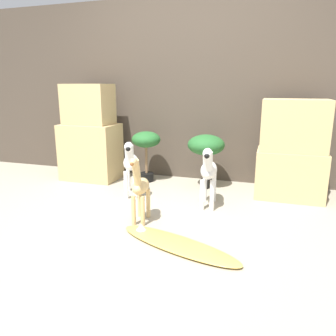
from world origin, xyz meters
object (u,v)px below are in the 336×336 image
Objects in this scene: zebra_right at (209,171)px; potted_palm_front at (206,146)px; giraffe_figurine at (140,187)px; potted_palm_back at (146,144)px; surfboard at (176,244)px; zebra_left at (131,163)px.

zebra_right is 0.99× the size of potted_palm_front.
potted_palm_front reaches higher than giraffe_figurine.
potted_palm_back reaches higher than surfboard.
surfboard is (-0.06, -0.88, -0.35)m from zebra_right.
potted_palm_front is at bearing 73.42° from giraffe_figurine.
potted_palm_front is at bearing -4.63° from potted_palm_back.
potted_palm_back is at bearing 118.56° from surfboard.
giraffe_figurine is 0.97× the size of potted_palm_front.
giraffe_figurine is at bearing -106.58° from potted_palm_front.
potted_palm_front is at bearing 103.77° from zebra_right.
surfboard is at bearing -86.73° from potted_palm_front.
giraffe_figurine is 1.21m from potted_palm_front.
potted_palm_front is (-0.15, 0.60, 0.13)m from zebra_right.
potted_palm_front is 1.00× the size of potted_palm_back.
potted_palm_back is at bearing 143.83° from zebra_right.
giraffe_figurine is at bearing 141.81° from surfboard.
giraffe_figurine is 0.98× the size of potted_palm_back.
potted_palm_back reaches higher than giraffe_figurine.
potted_palm_back is (-0.76, 0.06, -0.03)m from potted_palm_front.
potted_palm_back is (-0.05, 0.58, 0.10)m from zebra_left.
zebra_right is at bearing -5.37° from zebra_left.
potted_palm_back is (-0.41, 1.21, 0.15)m from giraffe_figurine.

